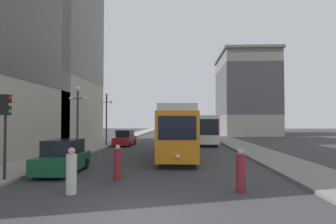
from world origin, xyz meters
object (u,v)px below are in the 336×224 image
object	(u,v)px
pedestrian_on_sidewalk	(71,172)
parked_car_left_mid	(125,138)
transit_bus	(203,128)
pedestrian_crossing_near	(118,163)
lamp_post_left_near	(78,110)
streetcar	(179,130)
lamp_post_left_far	(106,111)
traffic_light_near_left	(6,114)
pedestrian_crossing_far	(241,172)
parked_car_left_near	(63,158)

from	to	relation	value
pedestrian_on_sidewalk	parked_car_left_mid	bearing A→B (deg)	173.01
transit_bus	parked_car_left_mid	distance (m)	9.90
pedestrian_crossing_near	lamp_post_left_near	size ratio (longest dim) A/B	0.31
transit_bus	lamp_post_left_near	xyz separation A→B (m)	(-11.22, -13.20, 1.81)
streetcar	transit_bus	size ratio (longest dim) A/B	1.08
pedestrian_on_sidewalk	lamp_post_left_far	bearing A→B (deg)	178.53
streetcar	traffic_light_near_left	world-z (taller)	traffic_light_near_left
pedestrian_crossing_near	pedestrian_crossing_far	xyz separation A→B (m)	(5.45, -2.18, 0.02)
pedestrian_crossing_far	traffic_light_near_left	size ratio (longest dim) A/B	0.44
transit_bus	lamp_post_left_near	bearing A→B (deg)	-130.51
parked_car_left_near	pedestrian_on_sidewalk	bearing A→B (deg)	-65.25
streetcar	parked_car_left_near	xyz separation A→B (m)	(-6.29, -7.24, -1.26)
parked_car_left_mid	pedestrian_crossing_near	xyz separation A→B (m)	(3.36, -18.84, -0.06)
parked_car_left_mid	pedestrian_crossing_near	bearing A→B (deg)	-78.13
streetcar	parked_car_left_mid	distance (m)	11.88
parked_car_left_near	traffic_light_near_left	xyz separation A→B (m)	(-1.68, -2.47, 2.32)
pedestrian_crossing_near	lamp_post_left_far	distance (m)	18.75
parked_car_left_near	pedestrian_crossing_near	size ratio (longest dim) A/B	2.58
streetcar	pedestrian_on_sidewalk	size ratio (longest dim) A/B	6.99
pedestrian_on_sidewalk	traffic_light_near_left	xyz separation A→B (m)	(-3.84, 1.85, 2.33)
parked_car_left_mid	pedestrian_crossing_far	distance (m)	22.79
parked_car_left_near	lamp_post_left_far	xyz separation A→B (m)	(-1.90, 16.12, 3.12)
pedestrian_crossing_near	traffic_light_near_left	bearing A→B (deg)	-60.03
pedestrian_crossing_near	lamp_post_left_far	world-z (taller)	lamp_post_left_far
pedestrian_on_sidewalk	lamp_post_left_near	world-z (taller)	lamp_post_left_near
parked_car_left_mid	streetcar	bearing A→B (deg)	-56.09
pedestrian_on_sidewalk	lamp_post_left_near	distance (m)	12.57
pedestrian_crossing_near	lamp_post_left_far	bearing A→B (deg)	-143.28
lamp_post_left_far	streetcar	bearing A→B (deg)	-47.32
streetcar	lamp_post_left_far	distance (m)	12.22
pedestrian_crossing_far	parked_car_left_near	bearing A→B (deg)	53.80
pedestrian_on_sidewalk	traffic_light_near_left	world-z (taller)	traffic_light_near_left
pedestrian_on_sidewalk	lamp_post_left_near	bearing A→B (deg)	-173.33
parked_car_left_near	lamp_post_left_near	size ratio (longest dim) A/B	0.80
pedestrian_crossing_near	lamp_post_left_far	xyz separation A→B (m)	(-5.26, 17.72, 3.18)
pedestrian_crossing_near	pedestrian_crossing_far	size ratio (longest dim) A/B	0.97
lamp_post_left_far	transit_bus	bearing A→B (deg)	21.00
pedestrian_on_sidewalk	lamp_post_left_near	size ratio (longest dim) A/B	0.33
parked_car_left_near	lamp_post_left_far	bearing A→B (deg)	94.94
pedestrian_crossing_near	traffic_light_near_left	world-z (taller)	traffic_light_near_left
traffic_light_near_left	lamp_post_left_far	distance (m)	18.61
transit_bus	pedestrian_on_sidewalk	world-z (taller)	transit_bus
streetcar	lamp_post_left_far	xyz separation A→B (m)	(-8.19, 8.88, 1.86)
pedestrian_crossing_near	lamp_post_left_near	world-z (taller)	lamp_post_left_near
parked_car_left_mid	lamp_post_left_near	xyz separation A→B (m)	(-1.90, -10.02, 2.91)
pedestrian_crossing_near	lamp_post_left_near	bearing A→B (deg)	-129.00
traffic_light_near_left	pedestrian_on_sidewalk	bearing A→B (deg)	-25.71
transit_bus	lamp_post_left_far	bearing A→B (deg)	-159.16
traffic_light_near_left	lamp_post_left_near	world-z (taller)	lamp_post_left_near
parked_car_left_mid	pedestrian_on_sidewalk	size ratio (longest dim) A/B	2.76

